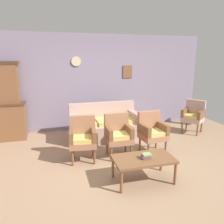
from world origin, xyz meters
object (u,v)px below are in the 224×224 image
side_cabinet (3,122)px  armchair_near_cabinet (118,133)px  book_stack_on_table (146,156)px  armchair_row_middle (152,130)px  wingback_chair_by_fireplace (193,115)px  floral_couch (105,126)px  armchair_by_doorway (83,137)px  coffee_table (143,160)px  floor_vase_by_wall (190,115)px

side_cabinet → armchair_near_cabinet: bearing=-34.0°
book_stack_on_table → armchair_near_cabinet: bearing=97.8°
side_cabinet → armchair_near_cabinet: size_ratio=1.28×
armchair_row_middle → wingback_chair_by_fireplace: (1.71, 0.95, 0.00)m
side_cabinet → floral_couch: 2.59m
floral_couch → wingback_chair_by_fireplace: 2.51m
armchair_by_doorway → wingback_chair_by_fireplace: size_ratio=1.00×
side_cabinet → floral_couch: side_cabinet is taller
floral_couch → armchair_row_middle: 1.38m
floral_couch → book_stack_on_table: bearing=-85.5°
coffee_table → floor_vase_by_wall: (2.73, 2.67, -0.09)m
side_cabinet → coffee_table: bearing=-46.2°
side_cabinet → armchair_by_doorway: bearing=-43.6°
armchair_by_doorway → coffee_table: size_ratio=0.90×
floral_couch → coffee_table: size_ratio=1.76×
armchair_near_cabinet → floral_couch: bearing=91.3°
book_stack_on_table → coffee_table: bearing=136.9°
floral_couch → floor_vase_by_wall: floral_couch is taller
side_cabinet → floor_vase_by_wall: bearing=-1.1°
armchair_near_cabinet → wingback_chair_by_fireplace: (2.47, 0.93, 0.00)m
armchair_near_cabinet → wingback_chair_by_fireplace: same height
wingback_chair_by_fireplace → coffee_table: (-2.35, -1.99, -0.12)m
floor_vase_by_wall → coffee_table: bearing=-135.6°
armchair_row_middle → book_stack_on_table: (-0.61, -1.07, -0.04)m
side_cabinet → wingback_chair_by_fireplace: 5.07m
armchair_row_middle → floor_vase_by_wall: bearing=38.0°
armchair_near_cabinet → book_stack_on_table: 1.10m
book_stack_on_table → floor_vase_by_wall: 3.82m
book_stack_on_table → wingback_chair_by_fireplace: bearing=41.1°
wingback_chair_by_fireplace → floor_vase_by_wall: (0.38, 0.68, -0.21)m
armchair_near_cabinet → book_stack_on_table: bearing=-82.2°
side_cabinet → floral_couch: bearing=-13.5°
wingback_chair_by_fireplace → coffee_table: bearing=-139.7°
floral_couch → wingback_chair_by_fireplace: same height
book_stack_on_table → armchair_row_middle: bearing=60.4°
floral_couch → armchair_near_cabinet: 1.12m
floral_couch → armchair_near_cabinet: size_ratio=1.96×
armchair_by_doorway → floor_vase_by_wall: bearing=24.2°
armchair_by_doorway → wingback_chair_by_fireplace: 3.34m
armchair_by_doorway → armchair_near_cabinet: bearing=0.2°
side_cabinet → book_stack_on_table: side_cabinet is taller
side_cabinet → wingback_chair_by_fireplace: side_cabinet is taller
wingback_chair_by_fireplace → floor_vase_by_wall: wingback_chair_by_fireplace is taller
wingback_chair_by_fireplace → floor_vase_by_wall: 0.81m
armchair_row_middle → armchair_by_doorway: bearing=179.3°
armchair_row_middle → floor_vase_by_wall: 2.66m
coffee_table → book_stack_on_table: book_stack_on_table is taller
floral_couch → armchair_row_middle: (0.79, -1.12, 0.17)m
armchair_by_doorway → armchair_near_cabinet: same height
armchair_by_doorway → floor_vase_by_wall: (3.59, 1.61, -0.21)m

